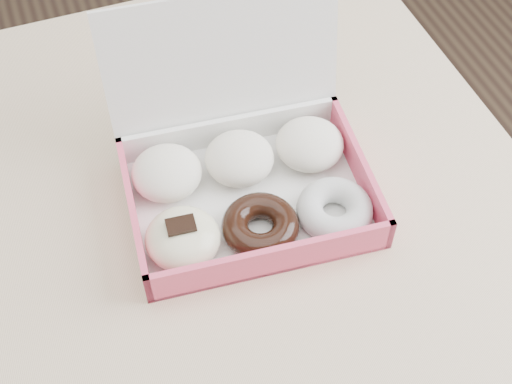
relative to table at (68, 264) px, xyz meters
name	(u,v)px	position (x,y,z in m)	size (l,w,h in m)	color
table	(68,264)	(0.00, 0.00, 0.00)	(1.20, 0.80, 0.75)	tan
donut_box	(243,177)	(0.23, -0.03, 0.11)	(0.31, 0.28, 0.21)	white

